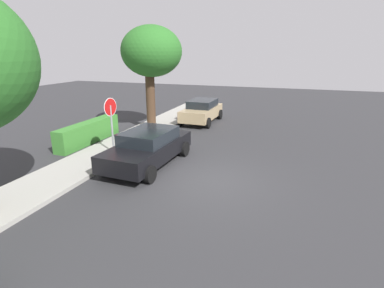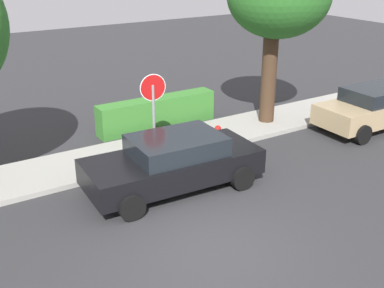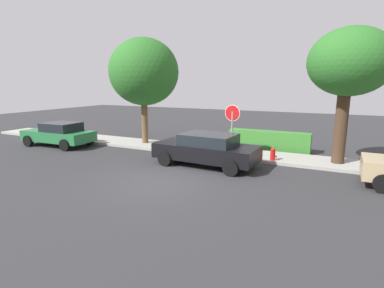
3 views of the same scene
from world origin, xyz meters
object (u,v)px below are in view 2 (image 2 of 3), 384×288
(fire_hydrant, at_px, (218,136))
(parked_car_black, at_px, (174,162))
(parked_car_tan, at_px, (373,107))
(stop_sign, at_px, (153,101))

(fire_hydrant, bearing_deg, parked_car_black, -147.04)
(parked_car_black, xyz_separation_m, parked_car_tan, (8.01, 0.23, 0.01))
(parked_car_black, height_order, fire_hydrant, parked_car_black)
(fire_hydrant, bearing_deg, parked_car_tan, -14.65)
(parked_car_black, relative_size, fire_hydrant, 6.45)
(stop_sign, distance_m, parked_car_tan, 7.78)
(parked_car_black, distance_m, fire_hydrant, 3.07)
(stop_sign, bearing_deg, parked_car_tan, -13.04)
(parked_car_tan, xyz_separation_m, fire_hydrant, (-5.45, 1.42, -0.40))
(parked_car_black, bearing_deg, parked_car_tan, 1.66)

